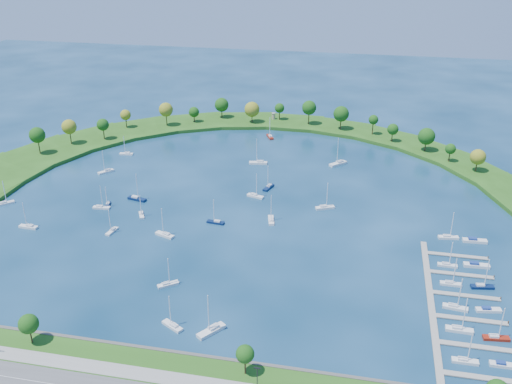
% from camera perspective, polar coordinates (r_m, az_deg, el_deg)
% --- Properties ---
extents(ground, '(700.00, 700.00, 0.00)m').
position_cam_1_polar(ground, '(257.64, -1.31, -1.17)').
color(ground, '#07263E').
rests_on(ground, ground).
extents(breakwater, '(286.74, 247.64, 2.00)m').
position_cam_1_polar(breakwater, '(312.19, -7.65, 3.63)').
color(breakwater, '#224C14').
rests_on(breakwater, ground).
extents(breakwater_trees, '(236.45, 92.83, 15.07)m').
position_cam_1_polar(breakwater_trees, '(336.47, -0.12, 7.25)').
color(breakwater_trees, '#382314').
rests_on(breakwater_trees, breakwater).
extents(harbor_tower, '(2.60, 2.60, 4.10)m').
position_cam_1_polar(harbor_tower, '(366.65, 1.77, 7.62)').
color(harbor_tower, gray).
rests_on(harbor_tower, breakwater).
extents(dock_system, '(24.28, 82.00, 1.60)m').
position_cam_1_polar(dock_system, '(202.22, 19.20, -10.69)').
color(dock_system, gray).
rests_on(dock_system, ground).
extents(moored_boat_0, '(7.72, 2.91, 11.08)m').
position_cam_1_polar(moored_boat_0, '(240.98, -4.06, -2.96)').
color(moored_boat_0, '#0A1A3E').
rests_on(moored_boat_0, ground).
extents(moored_boat_1, '(6.97, 7.84, 12.09)m').
position_cam_1_polar(moored_boat_1, '(299.79, -14.79, 2.05)').
color(moored_boat_1, silver).
rests_on(moored_boat_1, ground).
extents(moored_boat_2, '(4.12, 8.58, 12.15)m').
position_cam_1_polar(moored_boat_2, '(241.89, 1.53, -2.78)').
color(moored_boat_2, silver).
rests_on(moored_boat_2, ground).
extents(moored_boat_3, '(8.43, 4.60, 11.94)m').
position_cam_1_polar(moored_boat_3, '(263.32, -0.07, -0.34)').
color(moored_boat_3, silver).
rests_on(moored_boat_3, ground).
extents(moored_boat_4, '(7.55, 2.74, 10.87)m').
position_cam_1_polar(moored_boat_4, '(321.21, -12.86, 3.81)').
color(moored_boat_4, silver).
rests_on(moored_boat_4, ground).
extents(moored_boat_5, '(7.96, 9.35, 14.19)m').
position_cam_1_polar(moored_boat_5, '(181.00, -4.48, -13.59)').
color(moored_boat_5, silver).
rests_on(moored_boat_5, ground).
extents(moored_boat_6, '(7.08, 7.00, 11.44)m').
position_cam_1_polar(moored_boat_6, '(280.38, -23.84, -0.98)').
color(moored_boat_6, silver).
rests_on(moored_boat_6, ground).
extents(moored_boat_8, '(8.73, 5.65, 12.49)m').
position_cam_1_polar(moored_boat_8, '(254.41, 6.91, -1.49)').
color(moored_boat_8, silver).
rests_on(moored_boat_8, ground).
extents(moored_boat_9, '(3.47, 6.85, 9.70)m').
position_cam_1_polar(moored_boat_9, '(263.60, -14.64, -1.20)').
color(moored_boat_9, '#0A1A3E').
rests_on(moored_boat_9, ground).
extents(moored_boat_10, '(3.06, 7.22, 10.28)m').
position_cam_1_polar(moored_boat_10, '(240.98, -14.24, -3.74)').
color(moored_boat_10, silver).
rests_on(moored_boat_10, ground).
extents(moored_boat_11, '(9.82, 4.00, 14.02)m').
position_cam_1_polar(moored_boat_11, '(300.70, 0.24, 3.01)').
color(moored_boat_11, silver).
rests_on(moored_boat_11, ground).
extents(moored_boat_12, '(7.84, 5.80, 11.46)m').
position_cam_1_polar(moored_boat_12, '(184.28, -8.37, -13.04)').
color(moored_boat_12, silver).
rests_on(moored_boat_12, ground).
extents(moored_boat_13, '(8.69, 5.16, 12.35)m').
position_cam_1_polar(moored_boat_13, '(233.64, -9.12, -4.19)').
color(moored_boat_13, silver).
rests_on(moored_boat_13, ground).
extents(moored_boat_14, '(9.28, 4.35, 13.16)m').
position_cam_1_polar(moored_boat_14, '(266.27, -11.85, -0.60)').
color(moored_boat_14, '#0A1A3E').
rests_on(moored_boat_14, ground).
extents(moored_boat_15, '(5.75, 8.68, 12.46)m').
position_cam_1_polar(moored_boat_15, '(339.39, 1.41, 5.61)').
color(moored_boat_15, maroon).
rests_on(moored_boat_15, ground).
extents(moored_boat_16, '(9.28, 9.33, 15.11)m').
position_cam_1_polar(moored_boat_16, '(302.65, 8.24, 2.89)').
color(moored_boat_16, silver).
rests_on(moored_boat_16, ground).
extents(moored_boat_17, '(7.23, 6.19, 11.00)m').
position_cam_1_polar(moored_boat_17, '(203.16, -8.82, -9.05)').
color(moored_boat_17, silver).
rests_on(moored_boat_17, ground).
extents(moored_boat_18, '(8.11, 2.58, 11.79)m').
position_cam_1_polar(moored_boat_18, '(254.99, -21.84, -3.19)').
color(moored_boat_18, silver).
rests_on(moored_boat_18, ground).
extents(moored_boat_19, '(7.75, 2.71, 11.18)m').
position_cam_1_polar(moored_boat_19, '(261.87, -15.24, -1.44)').
color(moored_boat_19, silver).
rests_on(moored_boat_19, ground).
extents(moored_boat_20, '(4.72, 6.84, 9.87)m').
position_cam_1_polar(moored_boat_20, '(251.37, -11.41, -2.19)').
color(moored_boat_20, silver).
rests_on(moored_boat_20, ground).
extents(moored_boat_21, '(4.48, 8.43, 11.94)m').
position_cam_1_polar(moored_boat_21, '(272.20, 1.27, 0.54)').
color(moored_boat_21, '#0A1A3E').
rests_on(moored_boat_21, ground).
extents(docked_boat_0, '(7.51, 2.17, 11.00)m').
position_cam_1_polar(docked_boat_0, '(180.54, 20.21, -15.52)').
color(docked_boat_0, silver).
rests_on(docked_boat_0, ground).
extents(docked_boat_1, '(7.62, 2.14, 1.55)m').
position_cam_1_polar(docked_boat_1, '(183.36, 23.51, -15.58)').
color(docked_boat_1, silver).
rests_on(docked_boat_1, ground).
extents(docked_boat_2, '(8.43, 2.59, 12.30)m').
position_cam_1_polar(docked_boat_2, '(191.57, 19.69, -12.78)').
color(docked_boat_2, silver).
rests_on(docked_boat_2, ground).
extents(docked_boat_3, '(8.09, 3.13, 11.59)m').
position_cam_1_polar(docked_boat_3, '(192.28, 22.92, -13.24)').
color(docked_boat_3, maroon).
rests_on(docked_boat_3, ground).
extents(docked_boat_4, '(8.26, 3.29, 11.81)m').
position_cam_1_polar(docked_boat_4, '(200.90, 19.33, -10.77)').
color(docked_boat_4, silver).
rests_on(docked_boat_4, ground).
extents(docked_boat_5, '(8.34, 3.59, 1.65)m').
position_cam_1_polar(docked_boat_5, '(203.69, 22.24, -10.86)').
color(docked_boat_5, silver).
rests_on(docked_boat_5, ground).
extents(docked_boat_6, '(7.34, 2.07, 10.79)m').
position_cam_1_polar(docked_boat_6, '(212.41, 18.93, -8.61)').
color(docked_boat_6, silver).
rests_on(docked_boat_6, ground).
extents(docked_boat_7, '(8.14, 3.51, 11.58)m').
position_cam_1_polar(docked_boat_7, '(214.53, 21.72, -8.72)').
color(docked_boat_7, '#0A1A3E').
rests_on(docked_boat_7, ground).
extents(docked_boat_8, '(7.16, 2.24, 10.44)m').
position_cam_1_polar(docked_boat_8, '(222.78, 18.62, -6.88)').
color(docked_boat_8, silver).
rests_on(docked_boat_8, ground).
extents(docked_boat_9, '(9.40, 3.00, 1.90)m').
position_cam_1_polar(docked_boat_9, '(226.24, 21.20, -6.84)').
color(docked_boat_9, silver).
rests_on(docked_boat_9, ground).
extents(docked_boat_10, '(8.27, 3.37, 11.80)m').
position_cam_1_polar(docked_boat_10, '(241.69, 18.71, -4.25)').
color(docked_boat_10, silver).
rests_on(docked_boat_10, ground).
extents(docked_boat_11, '(9.53, 3.19, 1.92)m').
position_cam_1_polar(docked_boat_11, '(242.73, 21.04, -4.56)').
color(docked_boat_11, silver).
rests_on(docked_boat_11, ground).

